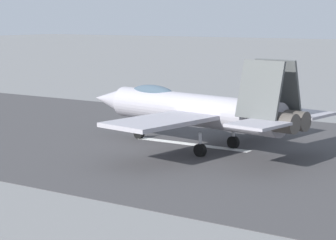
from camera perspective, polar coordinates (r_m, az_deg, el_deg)
The scene contains 4 objects.
ground_plane at distance 40.62m, azimuth 2.11°, elevation -2.20°, with size 400.00×400.00×0.00m, color slate.
runway_strip at distance 40.61m, azimuth 2.13°, elevation -2.19°, with size 240.00×26.00×0.02m.
fighter_jet at distance 39.14m, azimuth 2.28°, elevation 1.01°, with size 16.98×14.83×5.65m.
marker_cone_mid at distance 54.84m, azimuth 1.95°, elevation 1.03°, with size 0.44×0.44×0.55m, color orange.
Camera 1 is at (-20.50, 34.16, 7.93)m, focal length 68.87 mm.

